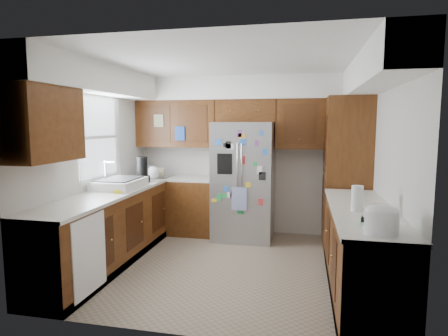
{
  "coord_description": "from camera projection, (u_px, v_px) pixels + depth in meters",
  "views": [
    {
      "loc": [
        0.89,
        -4.43,
        1.78
      ],
      "look_at": [
        -0.13,
        0.35,
        1.2
      ],
      "focal_mm": 30.0,
      "sensor_mm": 36.0,
      "label": 1
    }
  ],
  "objects": [
    {
      "name": "paper_towel",
      "position": [
        357.0,
        198.0,
        3.67
      ],
      "size": [
        0.11,
        0.11,
        0.25
      ],
      "primitive_type": "cylinder",
      "color": "white",
      "rests_on": "right_counter_run"
    },
    {
      "name": "right_counter_run",
      "position": [
        361.0,
        255.0,
        3.88
      ],
      "size": [
        0.63,
        2.25,
        0.92
      ],
      "color": "#47230D",
      "rests_on": "ground"
    },
    {
      "name": "left_counter_clutter",
      "position": [
        146.0,
        172.0,
        5.68
      ],
      "size": [
        0.33,
        0.89,
        0.38
      ],
      "color": "black",
      "rests_on": "left_counter_run"
    },
    {
      "name": "fridge_top_items",
      "position": [
        242.0,
        91.0,
        5.81
      ],
      "size": [
        0.78,
        0.35,
        0.29
      ],
      "color": "#0F35A9",
      "rests_on": "bridge_cabinet"
    },
    {
      "name": "floor",
      "position": [
        228.0,
        266.0,
        4.7
      ],
      "size": [
        3.6,
        3.6,
        0.0
      ],
      "primitive_type": "plane",
      "color": "gray",
      "rests_on": "ground"
    },
    {
      "name": "left_counter_run",
      "position": [
        128.0,
        226.0,
        4.96
      ],
      "size": [
        1.36,
        3.2,
        0.92
      ],
      "color": "#47230D",
      "rests_on": "ground"
    },
    {
      "name": "room_shell",
      "position": [
        226.0,
        120.0,
        4.86
      ],
      "size": [
        3.64,
        3.24,
        2.52
      ],
      "color": "beige",
      "rests_on": "ground"
    },
    {
      "name": "pantry",
      "position": [
        346.0,
        173.0,
        5.38
      ],
      "size": [
        0.6,
        0.9,
        2.15
      ],
      "primitive_type": "cube",
      "color": "#47230D",
      "rests_on": "ground"
    },
    {
      "name": "sink_assembly",
      "position": [
        120.0,
        183.0,
        4.99
      ],
      "size": [
        0.52,
        0.71,
        0.37
      ],
      "color": "white",
      "rests_on": "left_counter_run"
    },
    {
      "name": "bridge_cabinet",
      "position": [
        246.0,
        111.0,
        5.85
      ],
      "size": [
        0.96,
        0.34,
        0.35
      ],
      "primitive_type": "cube",
      "color": "#47230D",
      "rests_on": "fridge"
    },
    {
      "name": "rice_cooker",
      "position": [
        381.0,
        218.0,
        2.93
      ],
      "size": [
        0.28,
        0.27,
        0.24
      ],
      "color": "white",
      "rests_on": "right_counter_run"
    },
    {
      "name": "fridge",
      "position": [
        244.0,
        181.0,
        5.76
      ],
      "size": [
        0.9,
        0.79,
        1.8
      ],
      "color": "#939297",
      "rests_on": "ground"
    }
  ]
}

